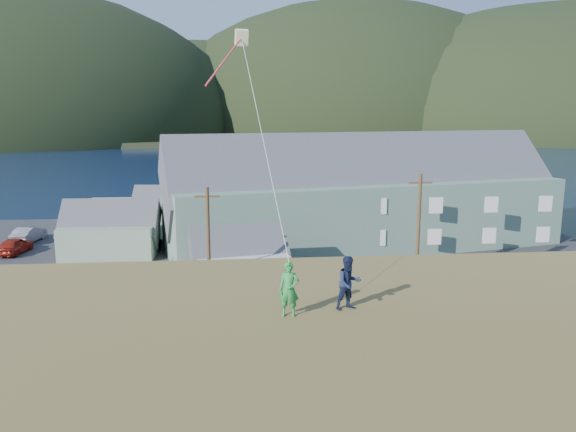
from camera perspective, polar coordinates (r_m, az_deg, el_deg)
The scene contains 15 objects.
ground at distance 36.51m, azimuth -7.39°, elevation -10.31°, with size 900.00×900.00×0.00m, color #0A1638.
grass_strip at distance 34.63m, azimuth -7.50°, elevation -11.40°, with size 110.00×8.00×0.10m, color #4C3D19.
waterfront_lot at distance 52.72m, azimuth -6.75°, elevation -3.67°, with size 72.00×36.00×0.12m, color #28282B.
wharf at distance 75.52m, azimuth -10.89°, elevation 0.84°, with size 26.00×14.00×0.90m, color gray.
far_shore at distance 364.30m, azimuth -5.57°, elevation 8.62°, with size 900.00×320.00×2.00m, color black.
far_hills at distance 315.52m, azimuth 0.94°, elevation 8.56°, with size 760.00×265.00×143.00m.
lodge at distance 54.14m, azimuth 7.89°, elevation 2.13°, with size 39.23×18.87×13.31m.
shed_palegreen_near at distance 53.10m, azimuth -17.59°, elevation -1.44°, with size 8.77×5.66×6.23m.
shed_white at distance 41.75m, azimuth -4.96°, elevation -4.41°, with size 7.87×5.96×5.65m.
shed_palegreen_far at distance 60.10m, azimuth -11.01°, elevation 0.32°, with size 10.11×6.44×6.43m.
utility_poles at distance 36.70m, azimuth -9.25°, elevation -2.99°, with size 30.12×0.24×8.90m.
parked_cars at distance 56.43m, azimuth -17.21°, elevation -2.31°, with size 22.75×12.61×1.57m.
kite_flyer_green at distance 16.00m, azimuth 0.10°, elevation -7.46°, with size 0.58×0.38×1.59m, color #248438.
kite_flyer_navy at distance 16.63m, azimuth 6.20°, elevation -6.78°, with size 0.78×0.61×1.61m, color #161F3C.
kite_rig at distance 20.86m, azimuth -4.94°, elevation 17.05°, with size 1.22×3.18×9.03m.
Camera 1 is at (1.49, -34.10, 12.94)m, focal length 35.00 mm.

